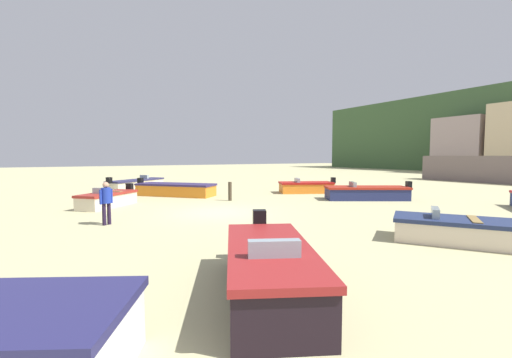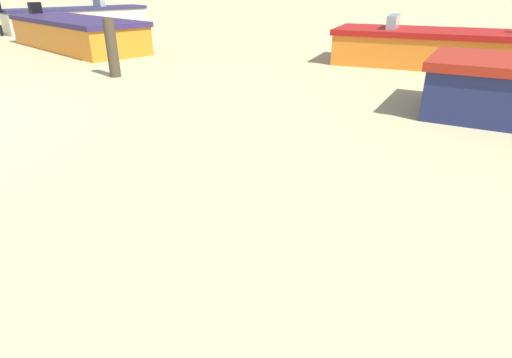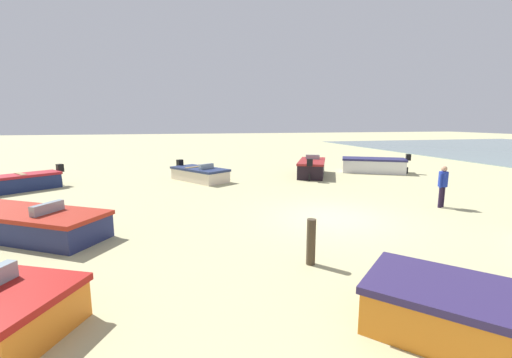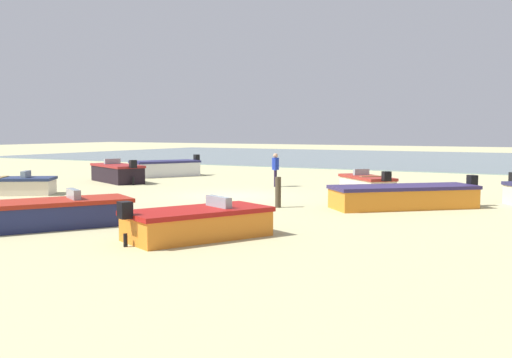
# 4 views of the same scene
# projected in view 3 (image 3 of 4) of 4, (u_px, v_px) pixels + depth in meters

# --- Properties ---
(ground_plane) EXTENTS (160.00, 160.00, 0.00)m
(ground_plane) POSITION_uv_depth(u_px,v_px,m) (334.00, 218.00, 11.62)
(ground_plane) COLOR tan
(boat_black_0) EXTENTS (4.20, 3.11, 1.25)m
(boat_black_0) POSITION_uv_depth(u_px,v_px,m) (312.00, 168.00, 20.63)
(boat_black_0) COLOR black
(boat_black_0) RESTS_ON ground
(boat_white_3) EXTENTS (3.39, 4.27, 1.25)m
(boat_white_3) POSITION_uv_depth(u_px,v_px,m) (373.00, 165.00, 21.89)
(boat_white_3) COLOR silver
(boat_white_3) RESTS_ON ground
(boat_cream_6) EXTENTS (3.76, 3.25, 1.05)m
(boat_cream_6) POSITION_uv_depth(u_px,v_px,m) (200.00, 174.00, 18.81)
(boat_cream_6) COLOR beige
(boat_cream_6) RESTS_ON ground
(boat_navy_7) EXTENTS (3.89, 4.93, 1.10)m
(boat_navy_7) POSITION_uv_depth(u_px,v_px,m) (27.00, 223.00, 9.69)
(boat_navy_7) COLOR navy
(boat_navy_7) RESTS_ON ground
(boat_navy_8) EXTENTS (3.60, 4.20, 1.11)m
(boat_navy_8) POSITION_uv_depth(u_px,v_px,m) (9.00, 184.00, 15.76)
(boat_navy_8) COLOR navy
(boat_navy_8) RESTS_ON ground
(mooring_post_near_water) EXTENTS (0.21, 0.21, 1.09)m
(mooring_post_near_water) POSITION_uv_depth(u_px,v_px,m) (311.00, 242.00, 7.79)
(mooring_post_near_water) COLOR #433829
(mooring_post_near_water) RESTS_ON ground
(beach_walker_foreground) EXTENTS (0.46, 0.52, 1.62)m
(beach_walker_foreground) POSITION_uv_depth(u_px,v_px,m) (443.00, 183.00, 12.91)
(beach_walker_foreground) COLOR #21162D
(beach_walker_foreground) RESTS_ON ground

